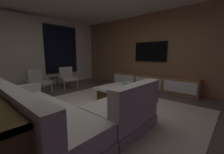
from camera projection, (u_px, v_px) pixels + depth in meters
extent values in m
plane|color=#564C44|center=(94.00, 114.00, 3.00)|extent=(9.20, 9.20, 0.00)
cube|color=silver|center=(27.00, 52.00, 5.20)|extent=(6.60, 0.12, 2.70)
cube|color=black|center=(61.00, 50.00, 6.10)|extent=(1.52, 0.02, 2.02)
cube|color=black|center=(61.00, 50.00, 6.09)|extent=(1.40, 0.03, 1.90)
cube|color=beige|center=(11.00, 53.00, 4.68)|extent=(2.10, 0.12, 2.60)
cube|color=#8E6642|center=(158.00, 52.00, 5.04)|extent=(0.12, 7.80, 2.70)
cube|color=beige|center=(108.00, 110.00, 3.19)|extent=(3.20, 3.80, 0.01)
cube|color=gray|center=(41.00, 128.00, 2.25)|extent=(0.90, 2.50, 0.18)
cube|color=#B2ADA3|center=(40.00, 116.00, 2.21)|extent=(0.86, 2.42, 0.24)
cube|color=#B2ADA3|center=(11.00, 102.00, 1.90)|extent=(0.20, 2.50, 0.40)
cube|color=#B2ADA3|center=(16.00, 90.00, 2.94)|extent=(0.90, 0.20, 0.18)
cube|color=gray|center=(119.00, 122.00, 2.44)|extent=(1.10, 0.90, 0.18)
cube|color=#B2ADA3|center=(119.00, 111.00, 2.41)|extent=(1.07, 0.86, 0.24)
cube|color=#B2ADA3|center=(137.00, 97.00, 2.13)|extent=(1.10, 0.20, 0.40)
cube|color=beige|center=(11.00, 95.00, 2.36)|extent=(0.10, 0.36, 0.36)
cube|color=#B2A893|center=(29.00, 108.00, 1.80)|extent=(0.10, 0.36, 0.36)
cube|color=#483518|center=(122.00, 94.00, 3.94)|extent=(1.00, 1.00, 0.30)
cube|color=white|center=(122.00, 88.00, 3.92)|extent=(1.16, 1.16, 0.06)
cube|color=#79C7C7|center=(128.00, 86.00, 3.97)|extent=(0.27, 0.14, 0.03)
cube|color=#5A39CD|center=(128.00, 85.00, 3.98)|extent=(0.24, 0.17, 0.03)
cube|color=green|center=(128.00, 84.00, 3.97)|extent=(0.23, 0.19, 0.03)
cube|color=#95B8D2|center=(128.00, 83.00, 3.96)|extent=(0.22, 0.17, 0.03)
cylinder|color=#B2ADA0|center=(77.00, 84.00, 5.22)|extent=(0.04, 0.04, 0.36)
cylinder|color=#B2ADA0|center=(64.00, 85.00, 4.94)|extent=(0.04, 0.04, 0.36)
cylinder|color=#B2ADA0|center=(72.00, 82.00, 5.62)|extent=(0.04, 0.04, 0.36)
cylinder|color=#B2ADA0|center=(60.00, 83.00, 5.33)|extent=(0.04, 0.04, 0.36)
cube|color=#B2ADA3|center=(68.00, 79.00, 5.25)|extent=(0.64, 0.65, 0.08)
cube|color=#B2ADA3|center=(66.00, 72.00, 5.40)|extent=(0.49, 0.17, 0.38)
cylinder|color=#B2ADA0|center=(52.00, 87.00, 4.64)|extent=(0.04, 0.04, 0.36)
cylinder|color=#B2ADA0|center=(38.00, 91.00, 4.22)|extent=(0.04, 0.04, 0.36)
cylinder|color=#B2ADA0|center=(42.00, 86.00, 4.86)|extent=(0.04, 0.04, 0.36)
cylinder|color=#B2ADA0|center=(28.00, 89.00, 4.44)|extent=(0.04, 0.04, 0.36)
cube|color=#B2ADA3|center=(40.00, 83.00, 4.51)|extent=(0.66, 0.68, 0.08)
cube|color=#B2ADA3|center=(34.00, 75.00, 4.58)|extent=(0.49, 0.20, 0.38)
cylinder|color=#333338|center=(51.00, 84.00, 4.87)|extent=(0.03, 0.03, 0.46)
cylinder|color=#333338|center=(57.00, 84.00, 5.01)|extent=(0.03, 0.03, 0.46)
cylinder|color=#333338|center=(53.00, 84.00, 5.00)|extent=(0.03, 0.03, 0.46)
cylinder|color=#333338|center=(54.00, 78.00, 4.90)|extent=(0.32, 0.32, 0.02)
cube|color=#8E6642|center=(151.00, 82.00, 5.08)|extent=(0.44, 3.10, 0.52)
cube|color=white|center=(179.00, 87.00, 4.21)|extent=(0.02, 0.93, 0.33)
cube|color=white|center=(147.00, 83.00, 4.90)|extent=(0.02, 0.93, 0.33)
cube|color=white|center=(123.00, 79.00, 5.59)|extent=(0.02, 0.93, 0.33)
cube|color=#39281A|center=(174.00, 90.00, 4.51)|extent=(0.33, 0.68, 0.19)
cube|color=#5D7D59|center=(183.00, 92.00, 4.34)|extent=(0.03, 0.04, 0.15)
cube|color=#D79F89|center=(179.00, 91.00, 4.42)|extent=(0.03, 0.04, 0.18)
cube|color=teal|center=(174.00, 91.00, 4.51)|extent=(0.03, 0.04, 0.16)
cube|color=#B185CD|center=(170.00, 90.00, 4.59)|extent=(0.03, 0.04, 0.14)
cube|color=olive|center=(166.00, 89.00, 4.68)|extent=(0.03, 0.04, 0.16)
cube|color=black|center=(150.00, 52.00, 5.13)|extent=(0.04, 1.22, 0.70)
cube|color=black|center=(150.00, 52.00, 5.13)|extent=(0.05, 1.18, 0.66)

